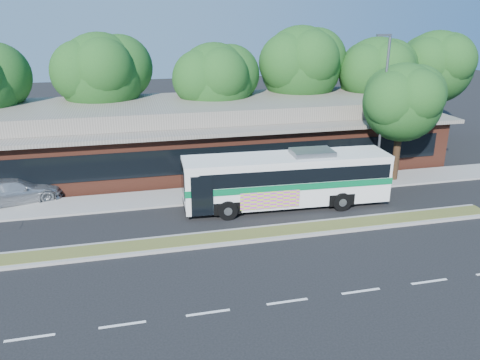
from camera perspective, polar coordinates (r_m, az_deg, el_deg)
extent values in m
plane|color=black|center=(22.25, 1.60, -7.54)|extent=(120.00, 120.00, 0.00)
cube|color=#4E5624|center=(22.73, 1.21, -6.70)|extent=(26.00, 1.10, 0.15)
cube|color=gray|center=(27.92, -1.76, -1.58)|extent=(44.00, 2.60, 0.12)
cube|color=#5E2B1D|center=(33.63, -4.07, 4.84)|extent=(32.00, 10.00, 3.20)
cube|color=#6D655C|center=(33.23, -4.15, 7.71)|extent=(33.20, 11.20, 0.24)
cube|color=#6D655C|center=(33.11, -4.17, 8.78)|extent=(30.00, 8.00, 1.00)
cube|color=black|center=(28.83, -2.43, 2.56)|extent=(30.00, 0.06, 1.60)
cylinder|color=slate|center=(29.67, 16.96, 7.80)|extent=(0.16, 0.16, 9.00)
cube|color=slate|center=(28.95, 17.15, 16.52)|extent=(0.90, 0.18, 0.14)
cylinder|color=black|center=(36.07, -15.99, 5.97)|extent=(0.44, 0.44, 4.20)
sphere|color=#164218|center=(35.40, -16.59, 12.10)|extent=(6.00, 6.00, 6.00)
sphere|color=#164218|center=(35.75, -14.43, 13.14)|extent=(4.68, 4.68, 4.68)
cylinder|color=black|center=(35.63, -3.02, 6.19)|extent=(0.44, 0.44, 3.78)
sphere|color=#164218|center=(34.98, -3.13, 11.89)|extent=(5.60, 5.60, 5.60)
sphere|color=#164218|center=(35.57, -1.22, 12.77)|extent=(4.37, 4.37, 4.37)
cylinder|color=black|center=(38.33, 7.12, 7.51)|extent=(0.44, 0.44, 4.41)
sphere|color=#164218|center=(37.70, 7.39, 13.56)|extent=(6.20, 6.20, 6.20)
sphere|color=#164218|center=(38.59, 9.18, 14.35)|extent=(4.84, 4.84, 4.84)
cylinder|color=black|center=(39.98, 15.77, 7.03)|extent=(0.44, 0.44, 3.86)
sphere|color=#164218|center=(39.39, 16.26, 12.24)|extent=(5.80, 5.80, 5.80)
sphere|color=#164218|center=(40.36, 17.69, 12.93)|extent=(4.52, 4.52, 4.52)
cylinder|color=black|center=(43.95, 22.10, 7.59)|extent=(0.44, 0.44, 4.12)
sphere|color=#164218|center=(43.40, 22.76, 12.56)|extent=(6.00, 6.00, 6.00)
sphere|color=#164218|center=(44.51, 23.95, 13.17)|extent=(4.68, 4.68, 4.68)
cube|color=white|center=(25.74, 5.67, 0.15)|extent=(11.35, 2.88, 2.59)
cube|color=black|center=(25.65, 6.32, 1.28)|extent=(10.45, 2.88, 0.78)
cube|color=white|center=(25.37, 5.76, 2.67)|extent=(11.37, 2.90, 0.24)
cube|color=#046235|center=(25.77, 5.67, -0.01)|extent=(11.41, 2.94, 0.36)
cube|color=black|center=(24.69, -6.98, 0.01)|extent=(0.15, 2.11, 1.61)
cube|color=black|center=(27.64, 17.03, 2.08)|extent=(0.14, 1.96, 1.04)
cube|color=#BF3AC8|center=(24.56, 3.69, -2.45)|extent=(3.19, 0.18, 0.94)
cube|color=slate|center=(25.73, 8.79, 3.34)|extent=(2.31, 1.60, 0.28)
cylinder|color=black|center=(24.34, -1.52, -3.71)|extent=(1.05, 0.38, 1.03)
cylinder|color=black|center=(26.49, -2.35, -1.72)|extent=(1.05, 0.38, 1.03)
cylinder|color=black|center=(26.01, 12.29, -2.59)|extent=(1.05, 0.38, 1.03)
cylinder|color=black|center=(28.04, 10.45, -0.82)|extent=(1.05, 0.38, 1.03)
imported|color=#AEB1B5|center=(29.29, -25.77, -1.17)|extent=(5.40, 3.27, 1.46)
cylinder|color=black|center=(31.17, 18.53, 3.07)|extent=(0.44, 0.44, 3.63)
sphere|color=#164218|center=(30.46, 19.19, 8.91)|extent=(4.75, 4.75, 4.75)
sphere|color=#164218|center=(31.27, 20.61, 9.71)|extent=(3.71, 3.71, 3.71)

